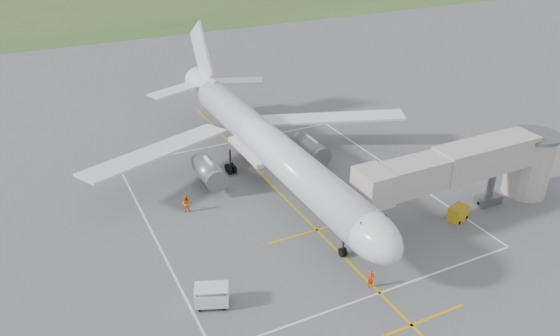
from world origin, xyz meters
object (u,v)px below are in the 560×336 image
airliner (268,145)px  baggage_cart (212,296)px  ramp_worker_wing (186,203)px  jet_bridge (478,166)px  gpu_unit (458,213)px  ramp_worker_nose (371,279)px

airliner → baggage_cart: bearing=-127.4°
airliner → ramp_worker_wing: size_ratio=26.30×
jet_bridge → baggage_cart: size_ratio=7.87×
jet_bridge → gpu_unit: (-2.64, -0.95, -4.04)m
ramp_worker_wing → gpu_unit: bearing=173.2°
gpu_unit → ramp_worker_nose: ramp_worker_nose is taller
ramp_worker_wing → baggage_cart: bearing=103.3°
jet_bridge → ramp_worker_wing: size_ratio=13.16×
airliner → ramp_worker_nose: airliner is taller
gpu_unit → ramp_worker_wing: size_ratio=1.23×
airliner → jet_bridge: airliner is taller
baggage_cart → ramp_worker_nose: 12.63m
jet_bridge → ramp_worker_nose: bearing=-160.8°
airliner → baggage_cart: airliner is taller
jet_bridge → ramp_worker_wing: bearing=154.5°
gpu_unit → ramp_worker_nose: 14.16m
ramp_worker_wing → airliner: bearing=-145.6°
airliner → jet_bridge: bearing=-42.2°
baggage_cart → ramp_worker_wing: 14.42m
baggage_cart → ramp_worker_nose: baggage_cart is taller
gpu_unit → airliner: bearing=113.4°
gpu_unit → ramp_worker_nose: size_ratio=1.35×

